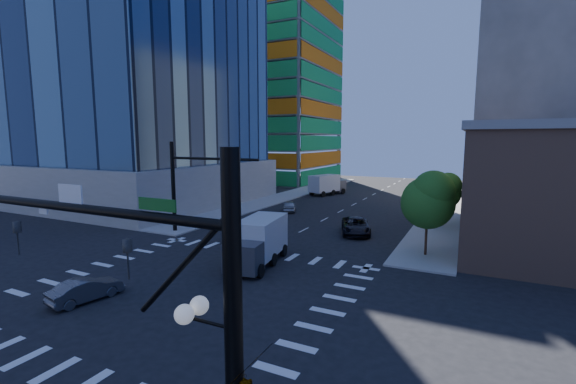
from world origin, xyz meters
The scene contains 16 objects.
ground centered at (0.00, 0.00, 0.00)m, with size 160.00×160.00×0.00m, color black.
road_markings centered at (0.00, 0.00, 0.01)m, with size 20.00×20.00×0.01m, color silver.
sidewalk_ne centered at (12.50, 40.00, 0.07)m, with size 5.00×60.00×0.15m, color #9B9892.
sidewalk_nw centered at (-12.50, 40.00, 0.07)m, with size 5.00×60.00×0.15m, color #9B9892.
construction_building centered at (-27.41, 61.93, 24.61)m, with size 25.16×34.50×70.60m.
bg_building_ne centered at (27.00, 55.00, 14.00)m, with size 24.00×30.00×28.00m, color #5C5653.
signal_mast_se centered at (10.60, -11.50, 5.01)m, with size 10.51×2.48×9.00m.
signal_mast_nw centered at (-10.00, 11.50, 5.49)m, with size 10.20×0.40×9.00m.
tree_south centered at (12.63, 13.90, 4.69)m, with size 4.16×4.16×6.82m.
tree_north centered at (12.93, 25.90, 3.99)m, with size 3.54×3.52×5.78m.
car_nb_far centered at (5.29, 18.88, 0.80)m, with size 2.65×5.75×1.60m, color black.
car_sb_near centered at (-3.39, 12.40, 0.68)m, with size 1.89×4.66×1.35m, color white.
car_sb_mid centered at (-6.04, 26.94, 0.72)m, with size 1.70×4.22×1.44m, color #A6ABAE.
car_sb_cross centered at (-4.11, -3.86, 0.67)m, with size 1.41×4.06×1.34m, color #49484D.
box_truck_near centered at (1.46, 6.09, 1.50)m, with size 3.75×6.82×3.39m.
box_truck_far centered at (-6.95, 43.99, 1.52)m, with size 4.86×7.09×3.43m.
Camera 1 is at (15.90, -17.81, 9.28)m, focal length 24.00 mm.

